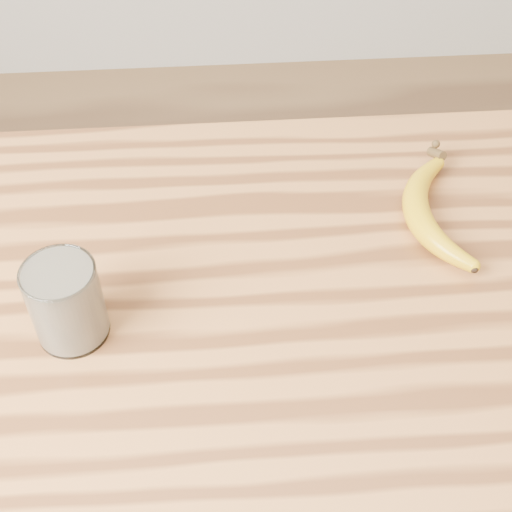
{
  "coord_description": "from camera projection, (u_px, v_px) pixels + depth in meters",
  "views": [
    {
      "loc": [
        -0.15,
        -0.49,
        1.56
      ],
      "look_at": [
        -0.11,
        0.09,
        0.93
      ],
      "focal_mm": 50.0,
      "sensor_mm": 36.0,
      "label": 1
    }
  ],
  "objects": [
    {
      "name": "table",
      "position": [
        343.0,
        386.0,
        0.92
      ],
      "size": [
        1.2,
        0.8,
        0.9
      ],
      "color": "#B16E36",
      "rests_on": "ground"
    },
    {
      "name": "smoothie_glass",
      "position": [
        66.0,
        302.0,
        0.78
      ],
      "size": [
        0.08,
        0.08,
        0.1
      ],
      "color": "white",
      "rests_on": "table"
    },
    {
      "name": "banana",
      "position": [
        416.0,
        212.0,
        0.93
      ],
      "size": [
        0.11,
        0.29,
        0.04
      ],
      "primitive_type": null,
      "rotation": [
        0.0,
        0.0,
        -0.03
      ],
      "color": "gold",
      "rests_on": "table"
    }
  ]
}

